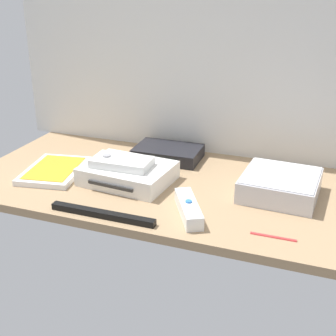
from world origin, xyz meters
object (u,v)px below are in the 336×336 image
at_px(stylus_pen, 273,236).
at_px(game_case, 54,170).
at_px(mini_computer, 280,185).
at_px(game_console, 128,173).
at_px(network_router, 168,153).
at_px(remote_wand, 188,208).
at_px(sensor_bar, 102,214).
at_px(remote_classic_pad, 122,162).

bearing_deg(stylus_pen, game_case, 168.10).
bearing_deg(stylus_pen, mini_computer, 94.65).
bearing_deg(game_console, game_case, -169.47).
xyz_separation_m(network_router, remote_wand, (0.16, -0.29, -0.00)).
xyz_separation_m(game_console, stylus_pen, (0.38, -0.14, -0.02)).
bearing_deg(game_case, remote_wand, -23.11).
height_order(game_case, remote_wand, remote_wand).
xyz_separation_m(network_router, sensor_bar, (-0.01, -0.36, -0.01)).
xyz_separation_m(game_case, remote_wand, (0.39, -0.09, 0.01)).
bearing_deg(game_console, remote_classic_pad, -133.94).
bearing_deg(remote_classic_pad, network_router, 73.50).
height_order(game_console, network_router, game_console).
bearing_deg(mini_computer, sensor_bar, -144.82).
distance_m(mini_computer, sensor_bar, 0.41).
bearing_deg(network_router, mini_computer, -22.75).
distance_m(remote_classic_pad, sensor_bar, 0.19).
height_order(game_console, remote_classic_pad, remote_classic_pad).
distance_m(game_console, remote_wand, 0.22).
relative_size(mini_computer, remote_classic_pad, 1.22).
height_order(game_case, sensor_bar, game_case).
height_order(remote_classic_pad, sensor_bar, remote_classic_pad).
xyz_separation_m(remote_wand, stylus_pen, (0.19, -0.03, -0.01)).
bearing_deg(sensor_bar, network_router, 87.95).
distance_m(game_case, stylus_pen, 0.59).
bearing_deg(game_case, mini_computer, -2.75).
bearing_deg(remote_wand, network_router, 89.18).
relative_size(mini_computer, stylus_pen, 1.98).
bearing_deg(remote_classic_pad, game_console, 39.36).
height_order(remote_wand, stylus_pen, remote_wand).
bearing_deg(remote_classic_pad, sensor_bar, -79.60).
bearing_deg(remote_wand, stylus_pen, -38.11).
bearing_deg(mini_computer, game_case, -172.79).
height_order(sensor_bar, stylus_pen, sensor_bar).
height_order(game_console, stylus_pen, game_console).
xyz_separation_m(network_router, remote_classic_pad, (-0.05, -0.19, 0.04)).
xyz_separation_m(game_case, stylus_pen, (0.58, -0.12, -0.00)).
xyz_separation_m(game_case, remote_classic_pad, (0.19, 0.01, 0.05)).
xyz_separation_m(game_console, remote_classic_pad, (-0.01, -0.01, 0.03)).
bearing_deg(remote_classic_pad, remote_wand, -28.03).
bearing_deg(network_router, game_case, -141.81).
distance_m(game_case, sensor_bar, 0.28).
distance_m(game_console, sensor_bar, 0.19).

